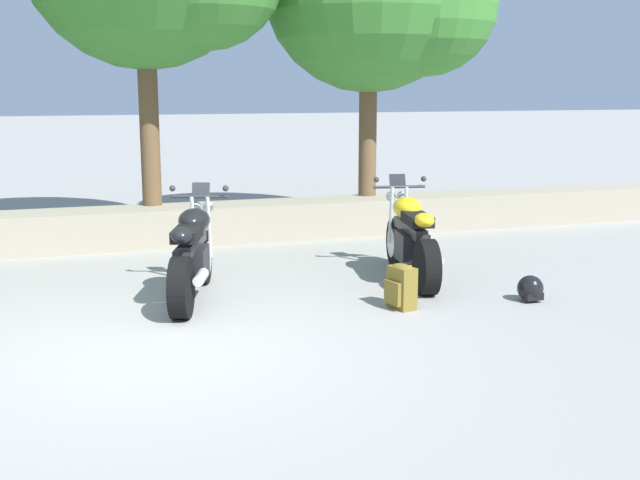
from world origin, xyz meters
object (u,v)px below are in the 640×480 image
motorcycle_yellow_centre (410,239)px  rider_backpack (401,286)px  rider_helmet (531,289)px  motorcycle_black_near_left (193,255)px

motorcycle_yellow_centre → rider_backpack: motorcycle_yellow_centre is taller
rider_backpack → rider_helmet: 1.44m
rider_backpack → motorcycle_black_near_left: bearing=151.8°
motorcycle_black_near_left → motorcycle_yellow_centre: size_ratio=0.98×
motorcycle_yellow_centre → rider_helmet: bearing=-59.0°
motorcycle_black_near_left → rider_backpack: (1.97, -1.06, -0.24)m
motorcycle_yellow_centre → rider_backpack: size_ratio=4.37×
motorcycle_yellow_centre → rider_helmet: 1.60m
rider_helmet → motorcycle_yellow_centre: bearing=121.0°
motorcycle_black_near_left → rider_backpack: size_ratio=4.27×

